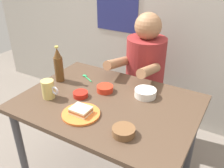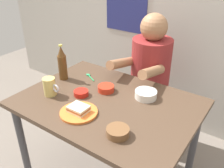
{
  "view_description": "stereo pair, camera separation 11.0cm",
  "coord_description": "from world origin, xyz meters",
  "views": [
    {
      "loc": [
        0.67,
        -1.11,
        1.57
      ],
      "look_at": [
        0.0,
        0.05,
        0.84
      ],
      "focal_mm": 39.35,
      "sensor_mm": 36.0,
      "label": 1
    },
    {
      "loc": [
        0.77,
        -1.05,
        1.57
      ],
      "look_at": [
        0.0,
        0.05,
        0.84
      ],
      "focal_mm": 39.35,
      "sensor_mm": 36.0,
      "label": 2
    }
  ],
  "objects": [
    {
      "name": "sauce_bowl_chili",
      "position": [
        -0.08,
        0.1,
        0.76
      ],
      "size": [
        0.11,
        0.11,
        0.04
      ],
      "color": "red",
      "rests_on": "dining_table"
    },
    {
      "name": "condiment_bowl_brown",
      "position": [
        0.23,
        -0.23,
        0.76
      ],
      "size": [
        0.12,
        0.12,
        0.04
      ],
      "color": "brown",
      "rests_on": "dining_table"
    },
    {
      "name": "dining_table",
      "position": [
        0.0,
        0.0,
        0.65
      ],
      "size": [
        1.1,
        0.8,
        0.74
      ],
      "color": "#4C3828",
      "rests_on": "ground"
    },
    {
      "name": "beer_mug",
      "position": [
        -0.35,
        -0.15,
        0.8
      ],
      "size": [
        0.13,
        0.08,
        0.12
      ],
      "color": "#D1BC66",
      "rests_on": "dining_table"
    },
    {
      "name": "sambal_bowl_red",
      "position": [
        -0.18,
        -0.04,
        0.76
      ],
      "size": [
        0.1,
        0.1,
        0.03
      ],
      "color": "#B21E14",
      "rests_on": "dining_table"
    },
    {
      "name": "rice_bowl_white",
      "position": [
        0.18,
        0.17,
        0.77
      ],
      "size": [
        0.14,
        0.14,
        0.05
      ],
      "color": "silver",
      "rests_on": "dining_table"
    },
    {
      "name": "sandwich",
      "position": [
        -0.06,
        -0.2,
        0.77
      ],
      "size": [
        0.11,
        0.09,
        0.04
      ],
      "color": "beige",
      "rests_on": "plate_orange"
    },
    {
      "name": "beer_bottle",
      "position": [
        -0.45,
        0.07,
        0.86
      ],
      "size": [
        0.06,
        0.06,
        0.26
      ],
      "color": "#593819",
      "rests_on": "dining_table"
    },
    {
      "name": "spoon",
      "position": [
        -0.31,
        0.2,
        0.75
      ],
      "size": [
        0.12,
        0.07,
        0.01
      ],
      "color": "#26A559",
      "rests_on": "dining_table"
    },
    {
      "name": "person_seated",
      "position": [
        -0.02,
        0.62,
        0.77
      ],
      "size": [
        0.33,
        0.56,
        0.72
      ],
      "color": "maroon",
      "rests_on": "stool"
    },
    {
      "name": "stool",
      "position": [
        -0.02,
        0.63,
        0.35
      ],
      "size": [
        0.34,
        0.34,
        0.45
      ],
      "color": "#4C4C51",
      "rests_on": "ground"
    },
    {
      "name": "plate_orange",
      "position": [
        -0.06,
        -0.2,
        0.75
      ],
      "size": [
        0.22,
        0.22,
        0.01
      ],
      "primitive_type": "cylinder",
      "color": "orange",
      "rests_on": "dining_table"
    }
  ]
}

